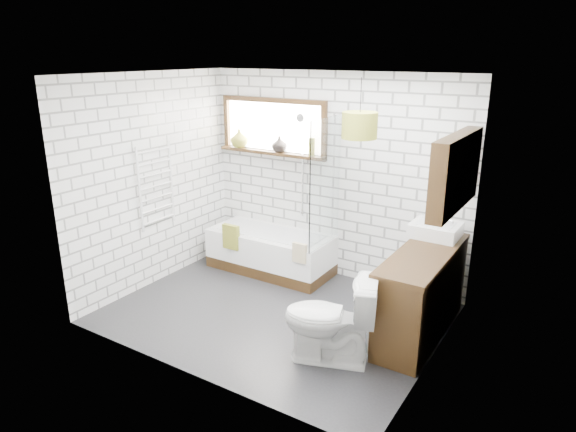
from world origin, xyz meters
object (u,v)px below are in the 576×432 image
Objects in this scene: bathtub at (271,251)px; toilet at (330,319)px; pendant at (360,125)px; vanity at (422,294)px; basin at (436,230)px.

bathtub is 1.89× the size of toilet.
bathtub is 2.64m from pendant.
bathtub is 5.14× the size of pendant.
vanity is 4.94× the size of pendant.
pendant reaches higher than toilet.
pendant is at bearing -31.48° from bathtub.
vanity is 0.71m from basin.
basin is at bearing 141.51° from toilet.
bathtub is 2.21m from vanity.
vanity is at bearing -13.36° from bathtub.
toilet is (-0.55, -0.91, -0.02)m from vanity.
vanity is 1.81m from pendant.
pendant is at bearing -115.44° from basin.
vanity reaches higher than toilet.
basin reaches higher than vanity.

